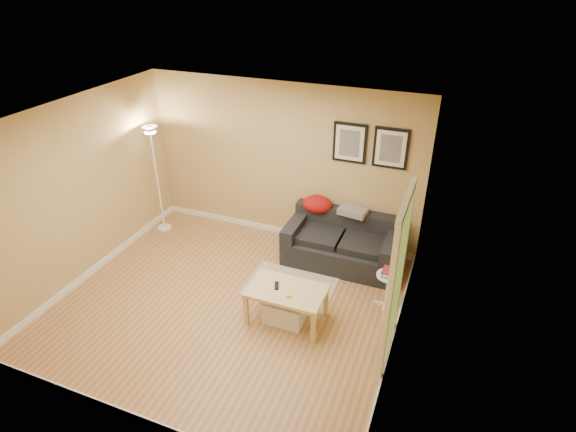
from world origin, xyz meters
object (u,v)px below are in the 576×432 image
object	(u,v)px
storage_bin	(285,310)
book_stack	(389,272)
side_table	(387,290)
coffee_table	(287,305)
floor_lamp	(158,183)
sofa	(342,241)

from	to	relation	value
storage_bin	book_stack	distance (m)	1.46
side_table	storage_bin	bearing A→B (deg)	-146.13
coffee_table	storage_bin	world-z (taller)	coffee_table
floor_lamp	coffee_table	bearing A→B (deg)	-25.92
storage_bin	coffee_table	bearing A→B (deg)	50.89
book_stack	floor_lamp	xyz separation A→B (m)	(-4.01, 0.62, 0.34)
sofa	side_table	bearing A→B (deg)	-42.11
storage_bin	floor_lamp	world-z (taller)	floor_lamp
sofa	coffee_table	bearing A→B (deg)	-101.00
coffee_table	side_table	size ratio (longest dim) A/B	1.95
book_stack	floor_lamp	world-z (taller)	floor_lamp
coffee_table	floor_lamp	world-z (taller)	floor_lamp
book_stack	coffee_table	bearing A→B (deg)	-128.24
floor_lamp	book_stack	bearing A→B (deg)	-8.73
sofa	side_table	size ratio (longest dim) A/B	3.37
sofa	storage_bin	size ratio (longest dim) A/B	3.19
coffee_table	side_table	xyz separation A→B (m)	(1.15, 0.77, 0.01)
book_stack	floor_lamp	size ratio (longest dim) A/B	0.12
storage_bin	side_table	bearing A→B (deg)	33.87
book_stack	storage_bin	bearing A→B (deg)	-127.98
storage_bin	floor_lamp	size ratio (longest dim) A/B	0.29
coffee_table	floor_lamp	xyz separation A→B (m)	(-2.87, 1.39, 0.63)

